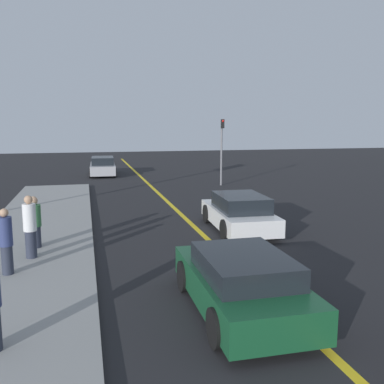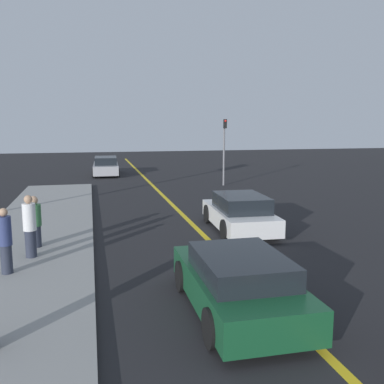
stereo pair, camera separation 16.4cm
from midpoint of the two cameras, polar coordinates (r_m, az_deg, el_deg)
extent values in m
cube|color=gold|center=(18.51, -1.20, -2.85)|extent=(0.20, 60.00, 0.01)
cube|color=gray|center=(14.01, -20.33, -7.09)|extent=(3.70, 27.34, 0.13)
cube|color=#144728|center=(9.04, 6.55, -12.48)|extent=(1.90, 4.21, 0.64)
cube|color=black|center=(8.67, 7.09, -9.64)|extent=(1.66, 2.32, 0.44)
cylinder|color=black|center=(10.04, -0.84, -11.15)|extent=(0.23, 0.72, 0.71)
cylinder|color=black|center=(10.53, 8.77, -10.29)|extent=(0.23, 0.72, 0.71)
cylinder|color=black|center=(7.72, 3.37, -17.67)|extent=(0.23, 0.72, 0.71)
cylinder|color=black|center=(8.35, 15.59, -15.87)|extent=(0.23, 0.72, 0.71)
cube|color=silver|center=(15.63, 6.58, -3.30)|extent=(2.01, 4.32, 0.59)
cube|color=black|center=(15.32, 6.88, -1.40)|extent=(1.70, 2.40, 0.54)
cylinder|color=black|center=(16.68, 2.42, -2.94)|extent=(0.26, 0.73, 0.72)
cylinder|color=black|center=(17.14, 8.03, -2.69)|extent=(0.26, 0.73, 0.72)
cylinder|color=black|center=(14.20, 4.80, -5.10)|extent=(0.26, 0.73, 0.72)
cylinder|color=black|center=(14.73, 11.27, -4.72)|extent=(0.26, 0.73, 0.72)
cube|color=#9E9EA3|center=(32.94, -11.28, 3.13)|extent=(1.95, 4.81, 0.66)
cube|color=black|center=(32.64, -11.30, 4.14)|extent=(1.66, 2.67, 0.54)
cylinder|color=black|center=(34.43, -12.70, 3.03)|extent=(0.24, 0.66, 0.65)
cylinder|color=black|center=(34.43, -9.87, 3.12)|extent=(0.24, 0.66, 0.65)
cylinder|color=black|center=(31.50, -12.80, 2.48)|extent=(0.24, 0.66, 0.65)
cylinder|color=black|center=(31.50, -9.71, 2.57)|extent=(0.24, 0.66, 0.65)
cylinder|color=#282D3D|center=(11.70, -23.12, -8.25)|extent=(0.28, 0.28, 0.73)
cylinder|color=navy|center=(11.51, -23.34, -4.79)|extent=(0.33, 0.33, 0.73)
sphere|color=tan|center=(11.41, -23.49, -2.50)|extent=(0.21, 0.21, 0.21)
cylinder|color=#282D3D|center=(12.83, -20.35, -6.48)|extent=(0.30, 0.30, 0.76)
cylinder|color=silver|center=(12.66, -20.54, -3.14)|extent=(0.35, 0.35, 0.76)
sphere|color=tan|center=(12.56, -20.67, -0.92)|extent=(0.23, 0.23, 0.23)
cylinder|color=#282D3D|center=(13.85, -19.83, -5.57)|extent=(0.34, 0.34, 0.65)
cylinder|color=#336B3D|center=(13.70, -19.98, -2.93)|extent=(0.40, 0.40, 0.65)
sphere|color=tan|center=(13.62, -20.08, -1.05)|extent=(0.26, 0.26, 0.26)
cylinder|color=slate|center=(26.75, 4.45, 5.25)|extent=(0.12, 0.12, 4.11)
cube|color=black|center=(26.52, 4.62, 9.06)|extent=(0.18, 0.18, 0.55)
sphere|color=red|center=(26.44, 4.68, 9.42)|extent=(0.14, 0.14, 0.14)
camera|label=1|loc=(0.08, -89.66, 0.05)|focal=40.00mm
camera|label=2|loc=(0.08, 90.34, -0.05)|focal=40.00mm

